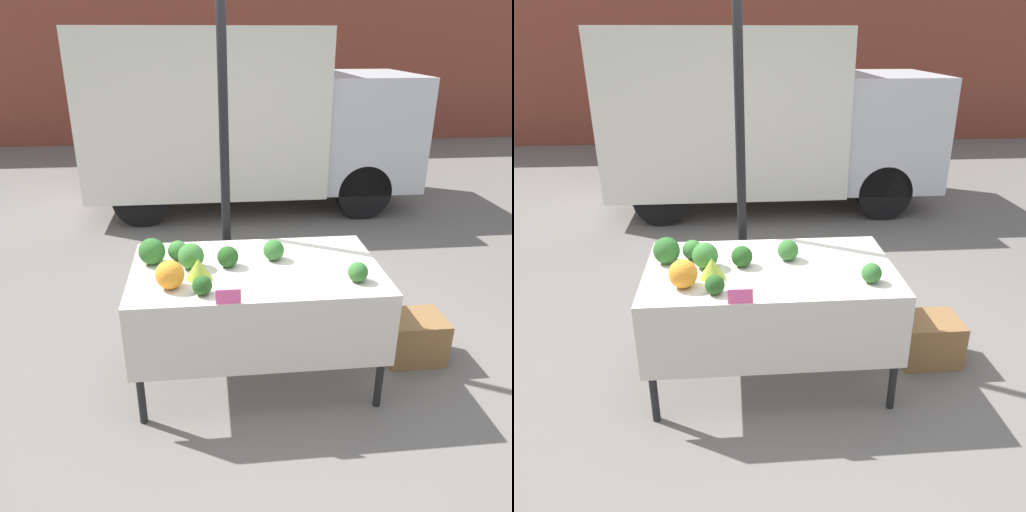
% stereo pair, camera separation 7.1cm
% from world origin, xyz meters
% --- Properties ---
extents(ground_plane, '(40.00, 40.00, 0.00)m').
position_xyz_m(ground_plane, '(0.00, 0.00, 0.00)').
color(ground_plane, slate).
extents(building_facade, '(16.00, 0.60, 5.07)m').
position_xyz_m(building_facade, '(0.00, 8.97, 2.53)').
color(building_facade, brown).
rests_on(building_facade, ground_plane).
extents(tent_pole, '(0.07, 0.07, 2.76)m').
position_xyz_m(tent_pole, '(-0.16, 0.67, 1.38)').
color(tent_pole, black).
rests_on(tent_pole, ground_plane).
extents(parked_truck, '(4.42, 1.98, 2.37)m').
position_xyz_m(parked_truck, '(0.20, 4.09, 1.26)').
color(parked_truck, silver).
rests_on(parked_truck, ground_plane).
extents(market_table, '(1.65, 0.98, 0.86)m').
position_xyz_m(market_table, '(0.00, -0.07, 0.75)').
color(market_table, beige).
rests_on(market_table, ground_plane).
extents(orange_cauliflower, '(0.18, 0.18, 0.18)m').
position_xyz_m(orange_cauliflower, '(-0.55, -0.24, 0.95)').
color(orange_cauliflower, orange).
rests_on(orange_cauliflower, market_table).
extents(romanesco_head, '(0.17, 0.17, 0.13)m').
position_xyz_m(romanesco_head, '(-0.38, -0.13, 0.93)').
color(romanesco_head, '#93B238').
rests_on(romanesco_head, market_table).
extents(broccoli_head_0, '(0.18, 0.18, 0.18)m').
position_xyz_m(broccoli_head_0, '(-0.69, 0.13, 0.95)').
color(broccoli_head_0, '#2D6628').
rests_on(broccoli_head_0, market_table).
extents(broccoli_head_1, '(0.14, 0.14, 0.14)m').
position_xyz_m(broccoli_head_1, '(0.13, 0.11, 0.93)').
color(broccoli_head_1, '#336B2D').
rests_on(broccoli_head_1, market_table).
extents(broccoli_head_2, '(0.14, 0.14, 0.14)m').
position_xyz_m(broccoli_head_2, '(-0.52, 0.18, 0.93)').
color(broccoli_head_2, '#387533').
rests_on(broccoli_head_2, market_table).
extents(broccoli_head_3, '(0.14, 0.14, 0.14)m').
position_xyz_m(broccoli_head_3, '(-0.18, 0.03, 0.93)').
color(broccoli_head_3, '#23511E').
rests_on(broccoli_head_3, market_table).
extents(broccoli_head_4, '(0.17, 0.17, 0.17)m').
position_xyz_m(broccoli_head_4, '(-0.43, 0.03, 0.94)').
color(broccoli_head_4, '#387533').
rests_on(broccoli_head_4, market_table).
extents(broccoli_head_5, '(0.12, 0.12, 0.12)m').
position_xyz_m(broccoli_head_5, '(-0.36, -0.35, 0.92)').
color(broccoli_head_5, '#23511E').
rests_on(broccoli_head_5, market_table).
extents(broccoli_head_6, '(0.13, 0.13, 0.13)m').
position_xyz_m(broccoli_head_6, '(0.61, -0.27, 0.92)').
color(broccoli_head_6, '#336B2D').
rests_on(broccoli_head_6, market_table).
extents(price_sign, '(0.15, 0.01, 0.09)m').
position_xyz_m(price_sign, '(-0.21, -0.48, 0.90)').
color(price_sign, '#F45B9E').
rests_on(price_sign, market_table).
extents(produce_crate, '(0.43, 0.36, 0.35)m').
position_xyz_m(produce_crate, '(1.21, 0.08, 0.17)').
color(produce_crate, olive).
rests_on(produce_crate, ground_plane).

